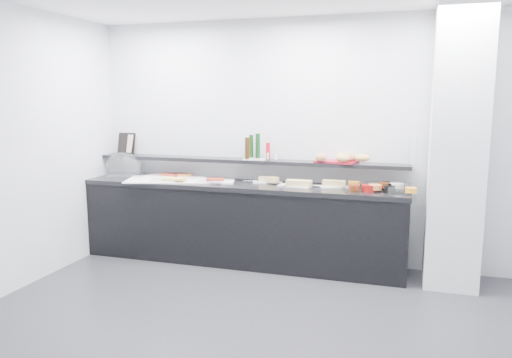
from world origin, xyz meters
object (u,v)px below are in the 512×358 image
(framed_print, at_px, (126,143))
(carafe, at_px, (413,151))
(sandwich_plate_mid, at_px, (295,186))
(condiment_tray, at_px, (255,159))
(bread_tray, at_px, (337,161))
(cloche_base, at_px, (127,175))

(framed_print, xyz_separation_m, carafe, (3.39, -0.11, 0.02))
(sandwich_plate_mid, distance_m, framed_print, 2.26)
(condiment_tray, bearing_deg, bread_tray, -2.35)
(sandwich_plate_mid, relative_size, condiment_tray, 1.38)
(cloche_base, distance_m, bread_tray, 2.50)
(condiment_tray, bearing_deg, framed_print, 172.25)
(sandwich_plate_mid, xyz_separation_m, carafe, (1.18, 0.18, 0.39))
(condiment_tray, distance_m, carafe, 1.70)
(cloche_base, relative_size, condiment_tray, 1.63)
(bread_tray, bearing_deg, framed_print, -169.96)
(framed_print, bearing_deg, carafe, -0.96)
(framed_print, bearing_deg, condiment_tray, -2.24)
(bread_tray, bearing_deg, carafe, 7.40)
(framed_print, xyz_separation_m, condiment_tray, (1.70, -0.09, -0.12))
(bread_tray, relative_size, carafe, 1.42)
(cloche_base, distance_m, carafe, 3.28)
(sandwich_plate_mid, height_order, bread_tray, bread_tray)
(framed_print, bearing_deg, sandwich_plate_mid, -6.72)
(cloche_base, bearing_deg, framed_print, 104.13)
(sandwich_plate_mid, height_order, framed_print, framed_print)
(sandwich_plate_mid, xyz_separation_m, bread_tray, (0.41, 0.24, 0.25))
(framed_print, bearing_deg, cloche_base, -60.02)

